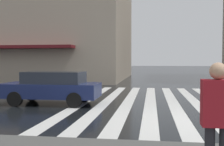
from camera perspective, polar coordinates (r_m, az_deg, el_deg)
The scene contains 4 objects.
ground_plane at distance 9.17m, azimuth 14.83°, elevation -9.29°, with size 220.00×220.00×0.00m, color black.
zebra_crossing at distance 13.06m, azimuth 10.11°, elevation -5.75°, with size 13.00×7.50×0.01m.
car_navy at distance 12.23m, azimuth -12.15°, elevation -2.77°, with size 1.85×4.10×1.41m.
pedestrian_in_red_jacket at distance 3.84m, azimuth 20.85°, elevation -8.35°, with size 0.24×0.40×1.68m.
Camera 1 is at (-8.92, 1.07, 1.84)m, focal length 44.51 mm.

